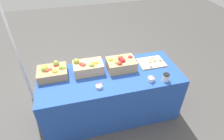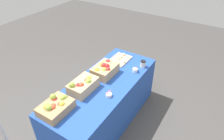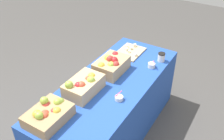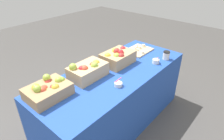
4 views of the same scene
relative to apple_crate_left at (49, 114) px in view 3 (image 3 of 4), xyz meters
name	(u,v)px [view 3 (image 3 of 4)]	position (x,y,z in m)	size (l,w,h in m)	color
ground_plane	(111,132)	(0.73, -0.16, -0.81)	(10.00, 10.00, 0.00)	#474442
table	(111,109)	(0.73, -0.16, -0.44)	(1.90, 0.76, 0.74)	#234CAD
apple_crate_left	(49,114)	(0.00, 0.00, 0.00)	(0.38, 0.28, 0.17)	tan
apple_crate_middle	(84,85)	(0.46, -0.03, 0.01)	(0.39, 0.25, 0.20)	tan
apple_crate_right	(111,65)	(0.90, -0.07, 0.01)	(0.38, 0.27, 0.19)	tan
cutting_board_front	(130,52)	(1.37, -0.05, -0.06)	(0.37, 0.28, 0.05)	#D1B284
sample_bowl_near	(119,98)	(0.54, -0.37, -0.05)	(0.08, 0.08, 0.09)	silver
sample_bowl_mid	(152,65)	(1.20, -0.41, -0.04)	(0.09, 0.08, 0.10)	silver
coffee_cup	(161,57)	(1.38, -0.45, -0.02)	(0.08, 0.08, 0.10)	silver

